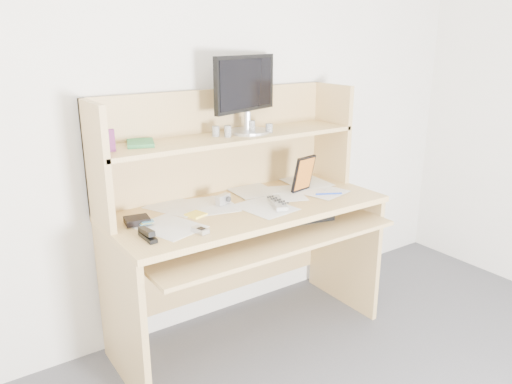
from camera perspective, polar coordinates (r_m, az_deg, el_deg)
back_wall at (r=2.65m, az=-4.89°, el=10.63°), size 3.60×0.04×2.50m
desk at (r=2.58m, az=-1.93°, el=-2.21°), size 1.40×0.70×1.30m
paper_clutter at (r=2.50m, az=-0.95°, el=-1.46°), size 1.32×0.54×0.01m
keyboard at (r=2.57m, az=3.11°, el=-2.96°), size 0.53×0.29×0.03m
tv_remote at (r=2.49m, az=2.50°, el=-1.24°), size 0.14×0.21×0.02m
flip_phone at (r=2.16m, az=-6.40°, el=-4.25°), size 0.06×0.09×0.02m
stapler at (r=2.13m, az=-12.29°, el=-4.68°), size 0.04×0.13×0.04m
wallet at (r=2.31m, az=-13.45°, el=-3.17°), size 0.12×0.10×0.03m
sticky_note_pad at (r=2.37m, az=-6.89°, el=-2.58°), size 0.10×0.10×0.01m
digital_camera at (r=2.50m, az=-3.80°, el=-0.84°), size 0.09×0.06×0.05m
game_case at (r=2.69m, az=5.46°, el=2.10°), size 0.14×0.04×0.20m
blue_pen at (r=2.68m, az=8.32°, el=-0.19°), size 0.13×0.07×0.01m
card_box at (r=2.25m, az=-16.73°, el=5.61°), size 0.07×0.03×0.10m
shelf_book at (r=2.37m, az=-13.07°, el=5.47°), size 0.17×0.20×0.02m
chip_stack_a at (r=2.51m, az=-4.63°, el=6.93°), size 0.04×0.04×0.05m
chip_stack_b at (r=2.49m, az=-3.25°, el=6.94°), size 0.04×0.04×0.06m
chip_stack_c at (r=2.60m, az=1.51°, el=7.30°), size 0.04×0.04×0.05m
chip_stack_d at (r=2.60m, az=-0.50°, el=7.48°), size 0.04×0.04×0.06m
monitor at (r=2.59m, az=-1.18°, el=11.38°), size 0.44×0.22×0.39m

